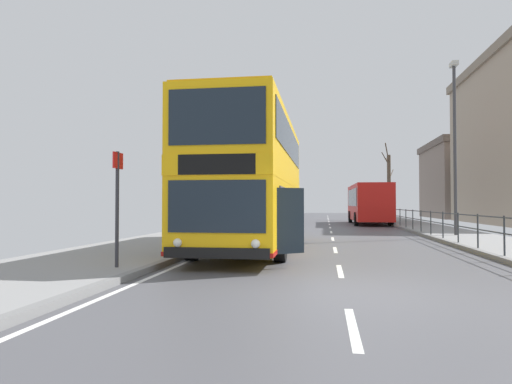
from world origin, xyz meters
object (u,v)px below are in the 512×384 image
(background_building_00, at_px, (475,180))
(bare_tree_far_00, at_px, (389,185))
(background_bus_far_lane, at_px, (369,203))
(bus_stop_sign_near, at_px, (117,196))
(street_lamp_far_side, at_px, (455,135))
(double_decker_bus_main, at_px, (253,181))

(background_building_00, bearing_deg, bare_tree_far_00, -146.29)
(background_bus_far_lane, bearing_deg, bus_stop_sign_near, -106.83)
(background_bus_far_lane, xyz_separation_m, bus_stop_sign_near, (-7.87, -26.01, 0.09))
(bus_stop_sign_near, distance_m, background_building_00, 48.25)
(background_bus_far_lane, distance_m, bare_tree_far_00, 11.17)
(bare_tree_far_00, bearing_deg, background_building_00, 33.71)
(bus_stop_sign_near, distance_m, street_lamp_far_side, 16.22)
(double_decker_bus_main, relative_size, bus_stop_sign_near, 4.20)
(bare_tree_far_00, distance_m, background_building_00, 12.21)
(street_lamp_far_side, bearing_deg, bare_tree_far_00, 89.00)
(street_lamp_far_side, bearing_deg, double_decker_bus_main, -141.79)
(bus_stop_sign_near, distance_m, bare_tree_far_00, 38.23)
(double_decker_bus_main, xyz_separation_m, background_bus_far_lane, (5.70, 20.39, -0.67))
(bus_stop_sign_near, height_order, street_lamp_far_side, street_lamp_far_side)
(street_lamp_far_side, height_order, bare_tree_far_00, street_lamp_far_side)
(bus_stop_sign_near, xyz_separation_m, street_lamp_far_side, (10.39, 12.09, 2.96))
(double_decker_bus_main, xyz_separation_m, bare_tree_far_00, (8.65, 31.01, 1.14))
(bus_stop_sign_near, height_order, bare_tree_far_00, bare_tree_far_00)
(background_bus_far_lane, xyz_separation_m, street_lamp_far_side, (2.53, -13.91, 3.05))
(background_bus_far_lane, xyz_separation_m, bare_tree_far_00, (2.95, 10.62, 1.82))
(double_decker_bus_main, relative_size, background_building_00, 0.85)
(bare_tree_far_00, relative_size, background_building_00, 0.58)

